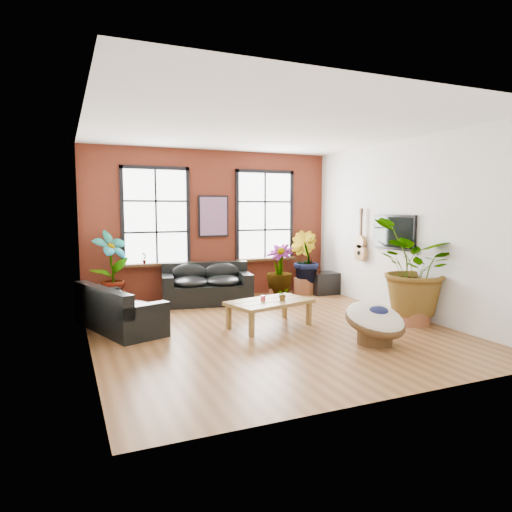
% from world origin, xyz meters
% --- Properties ---
extents(room, '(6.04, 6.54, 3.54)m').
position_xyz_m(room, '(0.00, 0.15, 1.75)').
color(room, brown).
rests_on(room, ground).
extents(sofa_back, '(2.10, 1.29, 0.90)m').
position_xyz_m(sofa_back, '(-0.37, 2.59, 0.41)').
color(sofa_back, black).
rests_on(sofa_back, ground).
extents(sofa_left, '(1.44, 2.16, 0.79)m').
position_xyz_m(sofa_left, '(-2.49, 1.00, 0.36)').
color(sofa_left, black).
rests_on(sofa_left, ground).
extents(coffee_table, '(1.66, 1.19, 0.58)m').
position_xyz_m(coffee_table, '(0.08, 0.16, 0.42)').
color(coffee_table, brown).
rests_on(coffee_table, ground).
extents(papasan_chair, '(1.09, 1.10, 0.72)m').
position_xyz_m(papasan_chair, '(1.17, -1.46, 0.37)').
color(papasan_chair, '#4D341B').
rests_on(papasan_chair, ground).
extents(poster, '(0.74, 0.06, 0.98)m').
position_xyz_m(poster, '(0.00, 3.18, 1.95)').
color(poster, black).
rests_on(poster, room).
extents(tv_wall_unit, '(0.13, 1.86, 1.20)m').
position_xyz_m(tv_wall_unit, '(2.93, 0.60, 1.54)').
color(tv_wall_unit, black).
rests_on(tv_wall_unit, room).
extents(media_box, '(0.66, 0.55, 0.54)m').
position_xyz_m(media_box, '(2.68, 2.53, 0.27)').
color(media_box, black).
rests_on(media_box, ground).
extents(pot_back_left, '(0.53, 0.53, 0.35)m').
position_xyz_m(pot_back_left, '(-2.35, 2.83, 0.17)').
color(pot_back_left, brown).
rests_on(pot_back_left, ground).
extents(pot_back_right, '(0.57, 0.57, 0.40)m').
position_xyz_m(pot_back_right, '(2.24, 2.74, 0.20)').
color(pot_back_right, brown).
rests_on(pot_back_right, ground).
extents(pot_right_wall, '(0.60, 0.60, 0.41)m').
position_xyz_m(pot_right_wall, '(2.61, -0.76, 0.20)').
color(pot_right_wall, brown).
rests_on(pot_right_wall, ground).
extents(pot_mid, '(0.44, 0.44, 0.32)m').
position_xyz_m(pot_mid, '(1.32, 2.37, 0.16)').
color(pot_mid, brown).
rests_on(pot_mid, ground).
extents(floor_plant_back_left, '(0.97, 0.87, 1.53)m').
position_xyz_m(floor_plant_back_left, '(-2.38, 2.86, 0.92)').
color(floor_plant_back_left, '#1B4211').
rests_on(floor_plant_back_left, ground).
extents(floor_plant_back_right, '(0.82, 0.92, 1.43)m').
position_xyz_m(floor_plant_back_right, '(2.24, 2.77, 0.86)').
color(floor_plant_back_right, '#1B4211').
rests_on(floor_plant_back_right, ground).
extents(floor_plant_right_wall, '(2.15, 2.11, 1.80)m').
position_xyz_m(floor_plant_right_wall, '(2.62, -0.73, 1.06)').
color(floor_plant_right_wall, '#1B4211').
rests_on(floor_plant_right_wall, ground).
extents(floor_plant_mid, '(0.92, 0.92, 1.16)m').
position_xyz_m(floor_plant_mid, '(1.35, 2.35, 0.72)').
color(floor_plant_mid, '#1B4211').
rests_on(floor_plant_mid, ground).
extents(table_plant, '(0.25, 0.23, 0.22)m').
position_xyz_m(table_plant, '(0.30, 0.09, 0.59)').
color(table_plant, '#1B4211').
rests_on(table_plant, coffee_table).
extents(sill_plant_left, '(0.17, 0.17, 0.27)m').
position_xyz_m(sill_plant_left, '(-1.65, 3.13, 1.04)').
color(sill_plant_left, '#1B4211').
rests_on(sill_plant_left, room).
extents(sill_plant_right, '(0.19, 0.19, 0.27)m').
position_xyz_m(sill_plant_right, '(1.70, 3.13, 1.04)').
color(sill_plant_right, '#1B4211').
rests_on(sill_plant_right, room).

